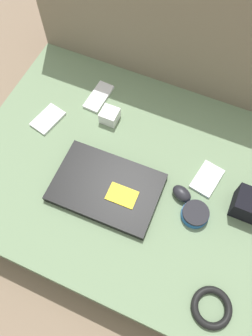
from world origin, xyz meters
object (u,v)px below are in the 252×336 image
(phone_silver, at_px, (99,97))
(charger_brick, at_px, (110,116))
(phone_black, at_px, (48,119))
(phone_small, at_px, (207,179))
(speaker_puck, at_px, (195,214))
(laptop, at_px, (107,187))
(camera_pouch, at_px, (251,205))
(computer_mouse, at_px, (182,194))

(phone_silver, bearing_deg, charger_brick, -39.03)
(phone_silver, relative_size, phone_black, 1.06)
(phone_small, bearing_deg, speaker_puck, -79.10)
(laptop, distance_m, phone_silver, 0.36)
(phone_small, distance_m, camera_pouch, 0.15)
(speaker_puck, bearing_deg, phone_silver, 148.17)
(speaker_puck, distance_m, phone_silver, 0.54)
(phone_small, bearing_deg, phone_black, -169.25)
(laptop, relative_size, computer_mouse, 4.38)
(computer_mouse, relative_size, phone_black, 0.61)
(laptop, relative_size, charger_brick, 5.68)
(speaker_puck, xyz_separation_m, phone_black, (-0.58, 0.13, -0.01))
(laptop, height_order, speaker_puck, speaker_puck)
(speaker_puck, distance_m, camera_pouch, 0.16)
(laptop, height_order, charger_brick, charger_brick)
(charger_brick, bearing_deg, speaker_puck, -29.37)
(speaker_puck, relative_size, phone_small, 0.68)
(phone_silver, height_order, charger_brick, charger_brick)
(computer_mouse, xyz_separation_m, speaker_puck, (0.06, -0.04, -0.00))
(phone_black, bearing_deg, laptop, -14.20)
(phone_black, bearing_deg, phone_small, 13.42)
(computer_mouse, bearing_deg, phone_silver, 171.79)
(speaker_puck, xyz_separation_m, phone_small, (-0.00, 0.13, -0.01))
(phone_silver, bearing_deg, speaker_puck, -28.55)
(laptop, height_order, phone_silver, laptop)
(phone_silver, relative_size, phone_small, 1.09)
(phone_small, height_order, charger_brick, charger_brick)
(computer_mouse, height_order, phone_small, computer_mouse)
(charger_brick, bearing_deg, phone_black, -155.86)
(phone_small, distance_m, charger_brick, 0.39)
(camera_pouch, xyz_separation_m, charger_brick, (-0.52, 0.13, -0.02))
(computer_mouse, xyz_separation_m, phone_silver, (-0.40, 0.24, -0.01))
(laptop, bearing_deg, computer_mouse, 16.80)
(speaker_puck, bearing_deg, charger_brick, 150.63)
(laptop, relative_size, phone_silver, 2.51)
(computer_mouse, relative_size, phone_silver, 0.57)
(phone_black, distance_m, charger_brick, 0.22)
(speaker_puck, xyz_separation_m, camera_pouch, (0.14, 0.08, 0.02))
(laptop, height_order, computer_mouse, computer_mouse)
(charger_brick, bearing_deg, phone_small, -12.55)
(phone_silver, relative_size, camera_pouch, 1.32)
(phone_silver, bearing_deg, laptop, -56.98)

